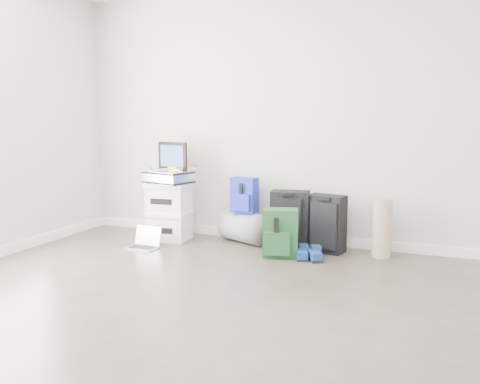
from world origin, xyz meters
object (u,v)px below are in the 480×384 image
at_px(duffel_bag, 245,227).
at_px(large_suitcase, 290,220).
at_px(briefcase, 168,177).
at_px(boxes_stack, 169,211).
at_px(carry_on, 326,224).
at_px(laptop, 145,243).

xyz_separation_m(duffel_bag, large_suitcase, (0.53, -0.09, 0.14)).
distance_m(briefcase, duffel_bag, 1.00).
distance_m(boxes_stack, duffel_bag, 0.86).
bearing_deg(duffel_bag, large_suitcase, 14.41).
bearing_deg(boxes_stack, carry_on, -0.58).
distance_m(boxes_stack, laptop, 0.49).
xyz_separation_m(boxes_stack, carry_on, (1.72, 0.13, -0.03)).
relative_size(boxes_stack, duffel_bag, 1.18).
relative_size(briefcase, large_suitcase, 0.78).
relative_size(duffel_bag, carry_on, 0.93).
xyz_separation_m(briefcase, large_suitcase, (1.35, 0.11, -0.40)).
height_order(duffel_bag, large_suitcase, large_suitcase).
xyz_separation_m(duffel_bag, carry_on, (0.90, -0.08, 0.12)).
relative_size(large_suitcase, carry_on, 1.04).
distance_m(duffel_bag, laptop, 1.08).
xyz_separation_m(boxes_stack, large_suitcase, (1.35, 0.11, -0.02)).
relative_size(briefcase, carry_on, 0.82).
bearing_deg(laptop, carry_on, 19.49).
xyz_separation_m(carry_on, laptop, (-1.79, -0.54, -0.24)).
distance_m(boxes_stack, briefcase, 0.38).
bearing_deg(briefcase, large_suitcase, 19.54).
relative_size(boxes_stack, briefcase, 1.34).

